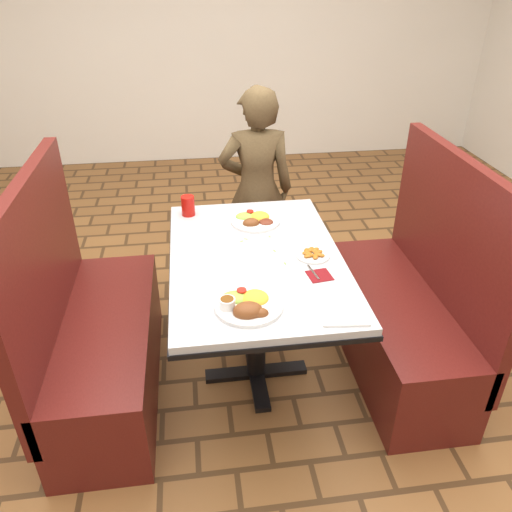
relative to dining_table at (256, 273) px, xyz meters
name	(u,v)px	position (x,y,z in m)	size (l,w,h in m)	color
dining_table	(256,273)	(0.00, 0.00, 0.00)	(0.81, 1.21, 0.75)	silver
booth_bench_left	(96,340)	(-0.80, 0.00, -0.32)	(0.47, 1.20, 1.17)	#5F1A15
booth_bench_right	(405,314)	(0.80, 0.00, -0.32)	(0.47, 1.20, 1.17)	#5F1A15
diner_person	(257,191)	(0.14, 0.96, 0.01)	(0.48, 0.32, 1.33)	brown
near_dinner_plate	(247,302)	(-0.09, -0.40, 0.13)	(0.27, 0.27, 0.08)	white
far_dinner_plate	(255,218)	(0.04, 0.35, 0.12)	(0.26, 0.26, 0.07)	white
plantain_plate	(313,254)	(0.26, -0.04, 0.11)	(0.16, 0.16, 0.02)	white
maroon_napkin	(319,276)	(0.25, -0.21, 0.10)	(0.10, 0.10, 0.00)	maroon
spoon_utensil	(313,272)	(0.23, -0.18, 0.10)	(0.01, 0.12, 0.00)	silver
red_tumbler	(188,206)	(-0.30, 0.49, 0.15)	(0.07, 0.07, 0.11)	red
paper_napkin	(344,315)	(0.28, -0.50, 0.10)	(0.18, 0.14, 0.01)	white
knife_utensil	(252,306)	(-0.07, -0.40, 0.11)	(0.01, 0.16, 0.00)	silver
fork_utensil	(258,307)	(-0.05, -0.41, 0.11)	(0.01, 0.14, 0.00)	silver
lettuce_shreds	(263,249)	(0.04, 0.06, 0.10)	(0.28, 0.32, 0.00)	#80B448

